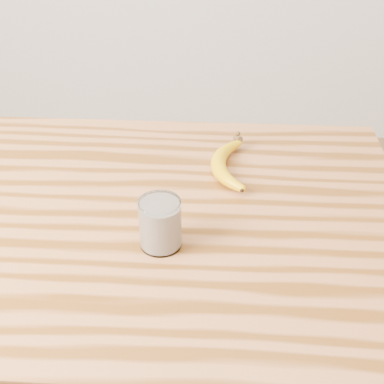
{
  "coord_description": "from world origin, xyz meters",
  "views": [
    {
      "loc": [
        0.21,
        -0.85,
        1.55
      ],
      "look_at": [
        0.16,
        0.04,
        0.93
      ],
      "focal_mm": 50.0,
      "sensor_mm": 36.0,
      "label": 1
    }
  ],
  "objects": [
    {
      "name": "smoothie_glass",
      "position": [
        0.11,
        -0.09,
        0.95
      ],
      "size": [
        0.08,
        0.08,
        0.1
      ],
      "color": "white",
      "rests_on": "table"
    },
    {
      "name": "table",
      "position": [
        0.0,
        0.0,
        0.77
      ],
      "size": [
        1.2,
        0.8,
        0.9
      ],
      "color": "#A36537",
      "rests_on": "ground"
    },
    {
      "name": "banana",
      "position": [
        0.21,
        0.17,
        0.92
      ],
      "size": [
        0.11,
        0.28,
        0.03
      ],
      "primitive_type": null,
      "rotation": [
        0.0,
        0.0,
        0.03
      ],
      "color": "#D8A202",
      "rests_on": "table"
    }
  ]
}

